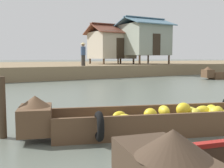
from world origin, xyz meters
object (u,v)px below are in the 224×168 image
(vendor_person, at_px, (83,53))
(mooring_post, at_px, (2,108))
(stilt_house_left, at_px, (112,45))
(banana_boat, at_px, (177,118))
(stilt_house_mid_left, at_px, (144,39))

(vendor_person, xyz_separation_m, mooring_post, (-7.34, -12.52, -1.25))
(stilt_house_left, distance_m, vendor_person, 6.49)
(banana_boat, distance_m, stilt_house_left, 20.35)
(stilt_house_left, height_order, vendor_person, stilt_house_left)
(stilt_house_left, relative_size, stilt_house_mid_left, 0.98)
(banana_boat, relative_size, mooring_post, 5.22)
(banana_boat, relative_size, vendor_person, 3.59)
(banana_boat, height_order, stilt_house_mid_left, stilt_house_mid_left)
(stilt_house_left, xyz_separation_m, mooring_post, (-12.16, -16.80, -2.08))
(banana_boat, xyz_separation_m, stilt_house_mid_left, (11.22, 15.96, 2.83))
(stilt_house_mid_left, bearing_deg, stilt_house_left, 135.76)
(stilt_house_left, relative_size, vendor_person, 2.53)
(stilt_house_mid_left, bearing_deg, mooring_post, -134.32)
(vendor_person, bearing_deg, banana_boat, -107.05)
(stilt_house_mid_left, relative_size, vendor_person, 2.58)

